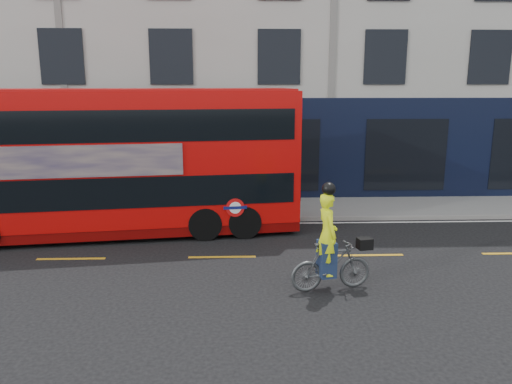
{
  "coord_description": "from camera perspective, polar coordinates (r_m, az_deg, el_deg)",
  "views": [
    {
      "loc": [
        -3.54,
        -11.19,
        4.58
      ],
      "look_at": [
        -3.07,
        2.04,
        1.66
      ],
      "focal_mm": 35.0,
      "sensor_mm": 36.0,
      "label": 1
    }
  ],
  "objects": [
    {
      "name": "ground",
      "position": [
        12.59,
        14.64,
        -9.31
      ],
      "size": [
        120.0,
        120.0,
        0.0
      ],
      "primitive_type": "plane",
      "color": "black",
      "rests_on": "ground"
    },
    {
      "name": "pavement",
      "position": [
        18.59,
        9.01,
        -1.79
      ],
      "size": [
        60.0,
        3.0,
        0.12
      ],
      "primitive_type": "cube",
      "color": "gray",
      "rests_on": "ground"
    },
    {
      "name": "kerb",
      "position": [
        17.17,
        9.95,
        -3.0
      ],
      "size": [
        60.0,
        0.12,
        0.13
      ],
      "primitive_type": "cube",
      "color": "gray",
      "rests_on": "ground"
    },
    {
      "name": "building_terrace",
      "position": [
        24.56,
        6.64,
        19.16
      ],
      "size": [
        50.0,
        10.07,
        15.0
      ],
      "color": "#B8B4AD",
      "rests_on": "ground"
    },
    {
      "name": "road_edge_line",
      "position": [
        16.91,
        10.15,
        -3.47
      ],
      "size": [
        58.0,
        0.1,
        0.01
      ],
      "primitive_type": "cube",
      "color": "silver",
      "rests_on": "ground"
    },
    {
      "name": "lane_dashes",
      "position": [
        13.94,
        12.89,
        -7.05
      ],
      "size": [
        58.0,
        0.12,
        0.01
      ],
      "primitive_type": null,
      "color": "#C68C17",
      "rests_on": "ground"
    },
    {
      "name": "bus",
      "position": [
        15.6,
        -15.56,
        3.41
      ],
      "size": [
        11.12,
        3.83,
        4.4
      ],
      "rotation": [
        0.0,
        0.0,
        0.13
      ],
      "color": "#C20907",
      "rests_on": "ground"
    },
    {
      "name": "cyclist",
      "position": [
        11.28,
        8.46,
        -7.11
      ],
      "size": [
        1.94,
        0.88,
        2.48
      ],
      "rotation": [
        0.0,
        0.0,
        0.19
      ],
      "color": "#494D4E",
      "rests_on": "ground"
    }
  ]
}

